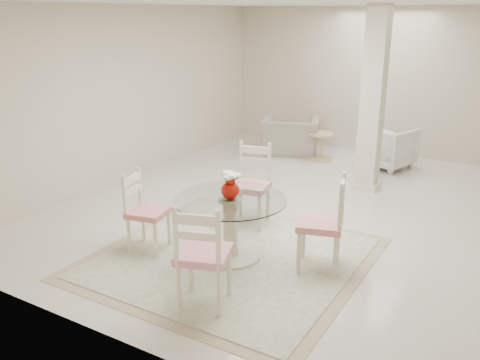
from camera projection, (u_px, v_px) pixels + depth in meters
The scene contains 13 objects.
ground at pixel (301, 208), 7.01m from camera, with size 7.00×7.00×0.00m, color beige.
room_shell at pixel (307, 72), 6.43m from camera, with size 6.02×7.02×2.71m.
column at pixel (373, 101), 7.41m from camera, with size 0.30×0.30×2.70m, color beige.
area_rug at pixel (231, 258), 5.58m from camera, with size 2.80×2.80×0.02m.
dining_table at pixel (231, 229), 5.47m from camera, with size 1.21×1.21×0.70m.
red_vase at pixel (230, 185), 5.31m from camera, with size 0.23×0.22×0.30m.
dining_chair_east at pixel (327, 217), 5.17m from camera, with size 0.56×0.56×1.12m.
dining_chair_north at pixel (252, 178), 6.34m from camera, with size 0.54×0.54×1.14m.
dining_chair_west at pixel (142, 205), 5.65m from camera, with size 0.48×0.48×1.01m.
dining_chair_south at pixel (201, 249), 4.45m from camera, with size 0.58×0.58×1.13m.
recliner_taupe at pixel (290, 135), 9.68m from camera, with size 1.07×0.93×0.69m, color #9F9883.
armchair_white at pixel (388, 147), 8.79m from camera, with size 0.77×0.79×0.72m, color white.
side_table at pixel (320, 148), 9.26m from camera, with size 0.48×0.48×0.50m.
Camera 1 is at (2.59, -6.06, 2.56)m, focal length 38.00 mm.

